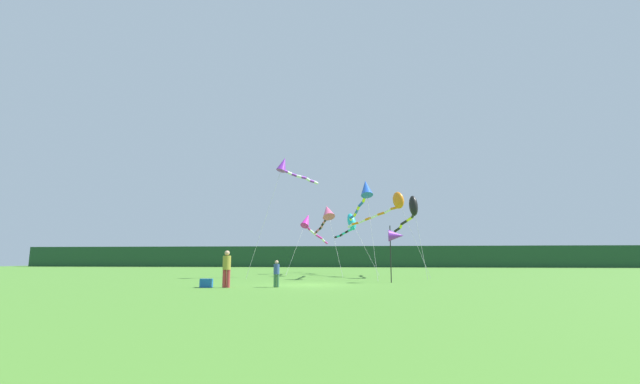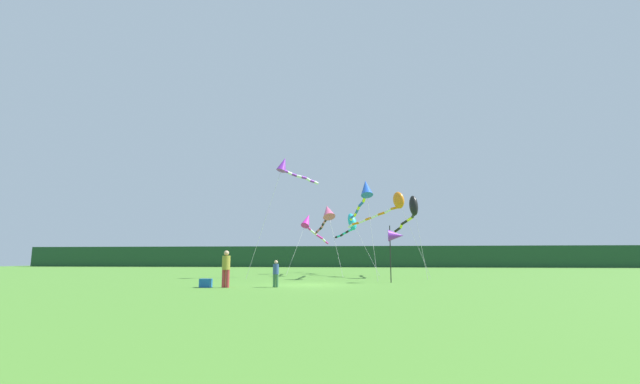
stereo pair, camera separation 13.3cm
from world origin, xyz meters
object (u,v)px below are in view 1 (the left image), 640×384
object	(u,v)px
person_adult	(227,267)
person_child	(276,272)
kite_orange	(393,204)
kite_blue	(364,192)
banner_flag_pole	(396,236)
kite_magenta	(309,224)
kite_black	(411,210)
kite_cyan	(351,223)
kite_rainbow	(327,213)
cooler_box	(206,283)
kite_purple	(286,167)

from	to	relation	value
person_adult	person_child	xyz separation A→B (m)	(2.44, 0.48, -0.27)
kite_orange	kite_blue	world-z (taller)	kite_blue
kite_blue	banner_flag_pole	bearing A→B (deg)	-68.23
kite_magenta	kite_black	world-z (taller)	kite_black
banner_flag_pole	kite_cyan	size ratio (longest dim) A/B	0.49
kite_orange	kite_rainbow	xyz separation A→B (m)	(-5.42, 0.55, -0.65)
kite_orange	kite_black	world-z (taller)	kite_orange
banner_flag_pole	kite_orange	xyz separation A→B (m)	(0.42, 8.52, 3.03)
person_child	cooler_box	xyz separation A→B (m)	(-3.47, -0.45, -0.53)
banner_flag_pole	kite_magenta	size ratio (longest dim) A/B	0.35
person_child	kite_magenta	bearing A→B (deg)	92.39
person_adult	kite_black	xyz separation A→B (m)	(10.45, 11.69, 4.03)
kite_rainbow	kite_cyan	bearing A→B (deg)	67.90
person_adult	cooler_box	xyz separation A→B (m)	(-1.03, 0.03, -0.81)
kite_cyan	kite_purple	distance (m)	10.14
person_adult	kite_rainbow	size ratio (longest dim) A/B	0.26
kite_orange	kite_blue	size ratio (longest dim) A/B	0.82
person_child	kite_orange	distance (m)	15.60
kite_magenta	kite_blue	world-z (taller)	kite_blue
kite_magenta	kite_cyan	bearing A→B (deg)	-0.51
person_adult	kite_rainbow	xyz separation A→B (m)	(3.78, 14.15, 4.13)
kite_magenta	kite_black	distance (m)	11.23
banner_flag_pole	kite_cyan	world-z (taller)	kite_cyan
person_adult	person_child	size ratio (longest dim) A/B	1.36
person_adult	kite_rainbow	distance (m)	15.22
person_child	kite_cyan	distance (m)	18.87
banner_flag_pole	kite_black	distance (m)	7.20
kite_orange	kite_rainbow	bearing A→B (deg)	174.22
person_child	kite_orange	bearing A→B (deg)	62.78
kite_cyan	kite_rainbow	distance (m)	4.89
kite_orange	banner_flag_pole	bearing A→B (deg)	-92.84
banner_flag_pole	kite_orange	distance (m)	9.06
person_adult	banner_flag_pole	bearing A→B (deg)	30.09
person_adult	person_child	world-z (taller)	person_adult
cooler_box	kite_rainbow	bearing A→B (deg)	71.20
cooler_box	banner_flag_pole	distance (m)	11.32
kite_cyan	kite_black	xyz separation A→B (m)	(4.84, -6.97, 0.39)
kite_purple	person_adult	bearing A→B (deg)	-95.27
cooler_box	person_adult	bearing A→B (deg)	-1.60
person_child	kite_orange	size ratio (longest dim) A/B	0.20
kite_cyan	cooler_box	bearing A→B (deg)	-109.61
person_child	kite_rainbow	bearing A→B (deg)	84.42
cooler_box	kite_cyan	size ratio (longest dim) A/B	0.08
kite_cyan	kite_blue	world-z (taller)	kite_blue
banner_flag_pole	kite_magenta	xyz separation A→B (m)	(-7.09, 13.61, 1.89)
kite_orange	kite_purple	xyz separation A→B (m)	(-8.23, -3.16, 2.60)
person_adult	kite_orange	size ratio (longest dim) A/B	0.27
banner_flag_pole	kite_rainbow	distance (m)	10.63
kite_cyan	kite_blue	bearing A→B (deg)	-81.64
kite_rainbow	kite_orange	bearing A→B (deg)	-5.78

